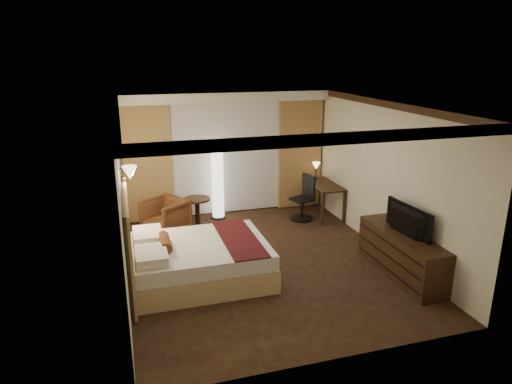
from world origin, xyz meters
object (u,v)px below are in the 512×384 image
object	(u,v)px
armchair	(165,215)
office_chair	(302,198)
desk	(323,200)
dresser	(401,254)
side_table	(198,212)
television	(404,216)
bed	(201,261)
floor_lamp	(218,182)

from	to	relation	value
armchair	office_chair	bearing A→B (deg)	53.29
desk	dresser	world-z (taller)	desk
side_table	dresser	distance (m)	4.20
armchair	television	bearing A→B (deg)	14.31
side_table	television	world-z (taller)	television
dresser	television	bearing A→B (deg)	180.00
desk	television	xyz separation A→B (m)	(0.02, -2.90, 0.65)
bed	floor_lamp	distance (m)	2.86
armchair	office_chair	xyz separation A→B (m)	(2.89, -0.08, 0.11)
office_chair	side_table	bearing A→B (deg)	152.27
bed	dresser	bearing A→B (deg)	-14.32
side_table	desk	xyz separation A→B (m)	(2.73, -0.25, 0.08)
desk	dresser	distance (m)	2.90
side_table	television	size ratio (longest dim) A/B	0.58
desk	floor_lamp	bearing A→B (deg)	165.32
armchair	floor_lamp	bearing A→B (deg)	79.78
television	armchair	bearing A→B (deg)	44.95
side_table	floor_lamp	xyz separation A→B (m)	(0.51, 0.33, 0.51)
armchair	floor_lamp	distance (m)	1.38
side_table	office_chair	distance (m)	2.24
side_table	desk	size ratio (longest dim) A/B	0.52
bed	armchair	size ratio (longest dim) A/B	2.77
bed	armchair	xyz separation A→B (m)	(-0.33, 2.13, 0.07)
desk	office_chair	bearing A→B (deg)	-174.48
bed	office_chair	size ratio (longest dim) A/B	2.15
television	office_chair	bearing A→B (deg)	6.12
side_table	bed	bearing A→B (deg)	-98.45
armchair	dresser	world-z (taller)	armchair
dresser	armchair	bearing A→B (deg)	139.75
desk	office_chair	xyz separation A→B (m)	(-0.52, -0.05, 0.12)
armchair	floor_lamp	world-z (taller)	floor_lamp
office_chair	dresser	size ratio (longest dim) A/B	0.53
desk	office_chair	size ratio (longest dim) A/B	1.16
desk	dresser	bearing A→B (deg)	-89.01
floor_lamp	desk	size ratio (longest dim) A/B	1.41
side_table	desk	world-z (taller)	desk
dresser	bed	bearing A→B (deg)	165.68
armchair	office_chair	world-z (taller)	office_chair
side_table	desk	distance (m)	2.74
bed	floor_lamp	xyz separation A→B (m)	(0.86, 2.68, 0.50)
floor_lamp	desk	bearing A→B (deg)	-14.68
office_chair	dresser	bearing A→B (deg)	-98.72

